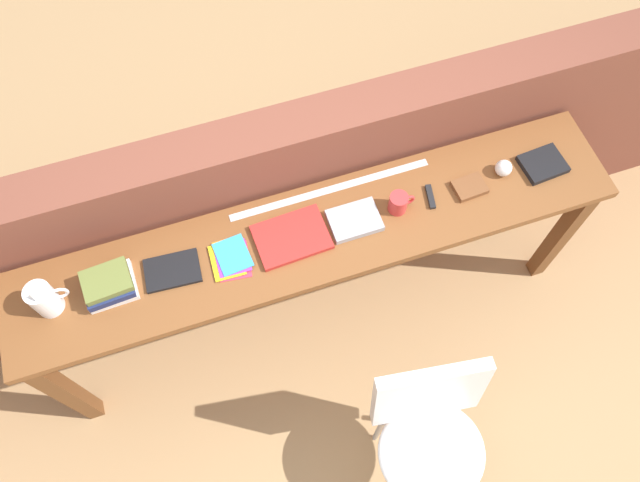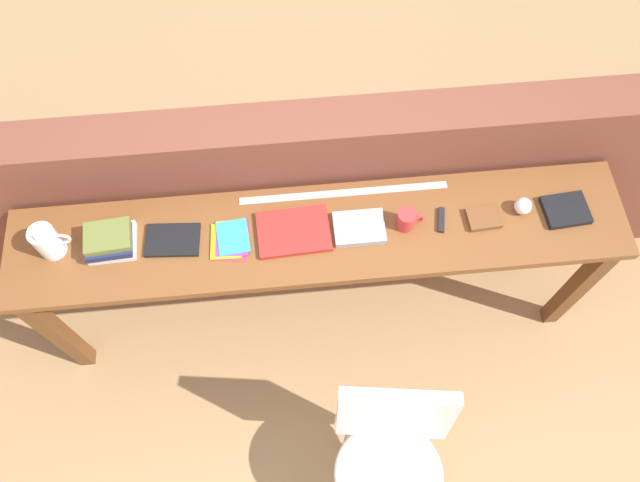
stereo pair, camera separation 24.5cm
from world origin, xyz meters
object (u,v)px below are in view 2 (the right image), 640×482
pitcher_white (48,241)px  book_stack_leftmost (110,240)px  sports_ball_small (523,206)px  book_repair_rightmost (566,210)px  pamphlet_pile_colourful (231,240)px  multitool_folded (441,220)px  mug (407,219)px  leather_journal_brown (483,218)px  chair_white_moulded (391,454)px  magazine_cycling (173,240)px  book_open_centre (294,232)px

pitcher_white → book_stack_leftmost: (0.23, -0.00, -0.03)m
sports_ball_small → book_repair_rightmost: 0.18m
pamphlet_pile_colourful → book_stack_leftmost: bearing=177.2°
multitool_folded → pitcher_white: bearing=179.4°
mug → leather_journal_brown: 0.32m
mug → multitool_folded: (0.15, 0.00, -0.04)m
mug → sports_ball_small: (0.48, 0.02, -0.01)m
pamphlet_pile_colourful → sports_ball_small: bearing=1.3°
pitcher_white → book_stack_leftmost: size_ratio=0.97×
pamphlet_pile_colourful → chair_white_moulded: bearing=-55.8°
mug → pitcher_white: bearing=179.2°
magazine_cycling → book_open_centre: 0.48m
book_stack_leftmost → magazine_cycling: 0.24m
book_open_centre → book_repair_rightmost: bearing=-2.9°
book_stack_leftmost → mug: (1.17, -0.02, -0.00)m
book_repair_rightmost → pitcher_white: bearing=175.4°
book_repair_rightmost → book_open_centre: bearing=175.5°
book_open_centre → mug: (0.45, -0.01, 0.03)m
pitcher_white → pamphlet_pile_colourful: 0.70m
pamphlet_pile_colourful → book_repair_rightmost: size_ratio=1.07×
magazine_cycling → book_stack_leftmost: bearing=-176.5°
magazine_cycling → pamphlet_pile_colourful: magazine_cycling is taller
leather_journal_brown → pamphlet_pile_colourful: bearing=176.7°
book_stack_leftmost → book_repair_rightmost: book_stack_leftmost is taller
magazine_cycling → pamphlet_pile_colourful: bearing=-0.8°
pitcher_white → book_repair_rightmost: pitcher_white is taller
book_open_centre → magazine_cycling: bearing=176.5°
book_stack_leftmost → leather_journal_brown: size_ratio=1.46×
book_open_centre → book_repair_rightmost: 1.11m
pitcher_white → book_repair_rightmost: size_ratio=1.04×
pamphlet_pile_colourful → multitool_folded: (0.85, 0.01, 0.00)m
book_stack_leftmost → book_open_centre: bearing=-0.9°
book_open_centre → sports_ball_small: (0.93, 0.01, 0.02)m
pitcher_white → multitool_folded: size_ratio=1.67×
magazine_cycling → sports_ball_small: sports_ball_small is taller
pamphlet_pile_colourful → multitool_folded: multitool_folded is taller
mug → book_repair_rightmost: bearing=-0.2°
chair_white_moulded → book_open_centre: bearing=110.3°
chair_white_moulded → pamphlet_pile_colourful: (-0.56, 0.82, 0.36)m
book_repair_rightmost → mug: bearing=175.7°
chair_white_moulded → leather_journal_brown: (0.46, 0.82, 0.37)m
chair_white_moulded → book_open_centre: (-0.31, 0.83, 0.36)m
magazine_cycling → multitool_folded: 1.08m
mug → leather_journal_brown: (0.32, -0.01, -0.03)m
book_stack_leftmost → multitool_folded: 1.31m
mug → book_repair_rightmost: 0.66m
book_stack_leftmost → magazine_cycling: (0.24, -0.00, -0.04)m
magazine_cycling → pamphlet_pile_colourful: size_ratio=1.12×
sports_ball_small → pamphlet_pile_colourful: bearing=-178.7°
pamphlet_pile_colourful → book_open_centre: size_ratio=0.66×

